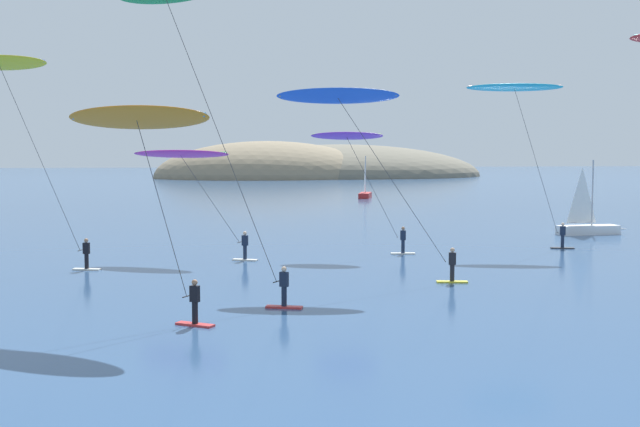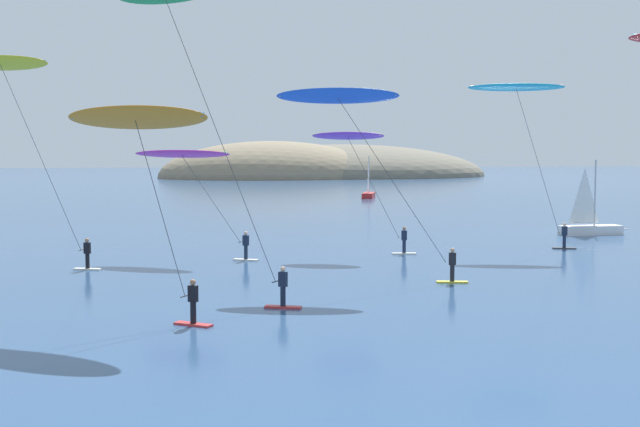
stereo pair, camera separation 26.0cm
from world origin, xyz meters
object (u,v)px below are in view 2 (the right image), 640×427
kitesurfer_yellow (7,77)px  kitesurfer_green (173,16)px  kitesurfer_blue (347,109)px  kitesurfer_orange (139,129)px  sailboat_near (594,226)px  kitesurfer_purple (353,145)px  kitesurfer_magenta (186,160)px  kitesurfer_cyan (520,99)px  sailboat_far (369,193)px

kitesurfer_yellow → kitesurfer_green: bearing=-47.3°
kitesurfer_blue → kitesurfer_orange: bearing=-139.9°
sailboat_near → kitesurfer_purple: size_ratio=0.78×
kitesurfer_blue → kitesurfer_magenta: size_ratio=1.25×
kitesurfer_magenta → kitesurfer_blue: bearing=-51.5°
kitesurfer_magenta → kitesurfer_green: bearing=-90.6°
kitesurfer_cyan → kitesurfer_orange: bearing=-139.5°
kitesurfer_orange → kitesurfer_blue: 12.09m
kitesurfer_blue → sailboat_far: bearing=77.5°
sailboat_far → kitesurfer_green: bearing=-107.9°
kitesurfer_yellow → kitesurfer_magenta: (9.31, 3.12, -4.47)m
kitesurfer_green → kitesurfer_cyan: bearing=34.5°
sailboat_near → kitesurfer_purple: (-20.30, -8.31, 6.09)m
kitesurfer_blue → kitesurfer_purple: kitesurfer_blue is taller
sailboat_far → kitesurfer_green: kitesurfer_green is taller
kitesurfer_cyan → kitesurfer_green: 26.21m
sailboat_near → kitesurfer_cyan: 14.85m
kitesurfer_orange → kitesurfer_yellow: 16.92m
sailboat_far → kitesurfer_orange: (-24.48, -76.64, 6.55)m
kitesurfer_orange → kitesurfer_magenta: kitesurfer_orange is taller
sailboat_near → sailboat_far: 50.39m
sailboat_far → kitesurfer_blue: kitesurfer_blue is taller
kitesurfer_green → kitesurfer_purple: bearing=53.2°
kitesurfer_orange → kitesurfer_blue: bearing=40.1°
kitesurfer_orange → kitesurfer_yellow: (-8.03, 14.56, 3.12)m
kitesurfer_orange → kitesurfer_magenta: bearing=85.8°
kitesurfer_blue → kitesurfer_magenta: bearing=128.5°
kitesurfer_orange → kitesurfer_cyan: (22.67, 19.39, 2.53)m
sailboat_far → kitesurfer_blue: size_ratio=0.63×
kitesurfer_yellow → kitesurfer_green: 13.65m
kitesurfer_orange → kitesurfer_blue: (9.20, 7.74, 1.20)m
kitesurfer_orange → kitesurfer_magenta: 17.79m
sailboat_near → kitesurfer_magenta: bearing=-163.4°
kitesurfer_magenta → kitesurfer_orange: bearing=-94.2°
sailboat_near → kitesurfer_cyan: (-9.13, -7.39, 9.08)m
sailboat_near → kitesurfer_cyan: kitesurfer_cyan is taller
kitesurfer_purple → kitesurfer_cyan: (11.17, 0.92, 2.99)m
sailboat_far → kitesurfer_magenta: kitesurfer_magenta is taller
sailboat_far → sailboat_near: bearing=-81.6°
sailboat_far → kitesurfer_magenta: 63.56m
kitesurfer_cyan → sailboat_far: bearing=88.2°
sailboat_near → sailboat_far: size_ratio=1.00×
kitesurfer_cyan → kitesurfer_green: (-21.52, -14.78, 2.37)m
kitesurfer_blue → sailboat_near: bearing=40.1°
kitesurfer_purple → kitesurfer_green: size_ratio=0.56×
kitesurfer_blue → kitesurfer_cyan: (13.47, 11.65, 1.34)m
kitesurfer_yellow → kitesurfer_green: (9.18, -9.94, 1.79)m
kitesurfer_blue → kitesurfer_magenta: (-7.92, 9.94, -2.55)m
kitesurfer_cyan → kitesurfer_magenta: bearing=-175.4°
kitesurfer_purple → kitesurfer_green: (-10.35, -13.86, 5.36)m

